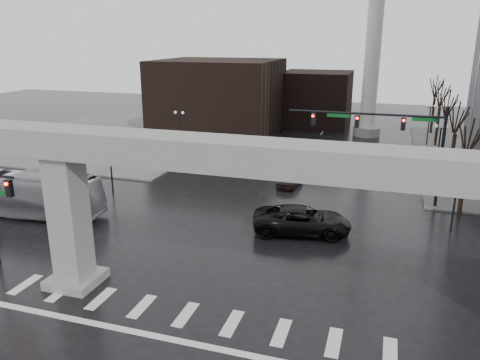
# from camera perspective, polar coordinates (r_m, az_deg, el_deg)

# --- Properties ---
(ground) EXTENTS (160.00, 160.00, 0.00)m
(ground) POSITION_cam_1_polar(r_m,az_deg,el_deg) (24.76, -5.68, -14.80)
(ground) COLOR black
(ground) RESTS_ON ground
(sidewalk_nw) EXTENTS (28.00, 36.00, 0.15)m
(sidewalk_nw) POSITION_cam_1_polar(r_m,az_deg,el_deg) (66.42, -14.23, 5.35)
(sidewalk_nw) COLOR slate
(sidewalk_nw) RESTS_ON ground
(elevated_guideway) EXTENTS (48.00, 2.60, 8.70)m
(elevated_guideway) POSITION_cam_1_polar(r_m,az_deg,el_deg) (21.46, -3.11, 0.36)
(elevated_guideway) COLOR #9A9691
(elevated_guideway) RESTS_ON ground
(building_far_left) EXTENTS (16.00, 14.00, 10.00)m
(building_far_left) POSITION_cam_1_polar(r_m,az_deg,el_deg) (65.73, -2.66, 10.09)
(building_far_left) COLOR black
(building_far_left) RESTS_ON ground
(building_far_mid) EXTENTS (10.00, 10.00, 8.00)m
(building_far_mid) POSITION_cam_1_polar(r_m,az_deg,el_deg) (72.55, 9.22, 9.76)
(building_far_mid) COLOR black
(building_far_mid) RESTS_ON ground
(smokestack) EXTENTS (3.60, 3.60, 30.00)m
(smokestack) POSITION_cam_1_polar(r_m,az_deg,el_deg) (65.25, 16.05, 16.77)
(smokestack) COLOR silver
(smokestack) RESTS_ON ground
(signal_mast_arm) EXTENTS (12.12, 0.43, 8.00)m
(signal_mast_arm) POSITION_cam_1_polar(r_m,az_deg,el_deg) (38.69, 17.99, 5.53)
(signal_mast_arm) COLOR black
(signal_mast_arm) RESTS_ON ground
(flagpole_assembly) EXTENTS (2.06, 0.12, 12.00)m
(flagpole_assembly) POSITION_cam_1_polar(r_m,az_deg,el_deg) (42.11, 26.88, 7.77)
(flagpole_assembly) COLOR silver
(flagpole_assembly) RESTS_ON ground
(lamp_right_0) EXTENTS (1.22, 0.32, 5.11)m
(lamp_right_0) POSITION_cam_1_polar(r_m,az_deg,el_deg) (34.91, 24.97, -0.45)
(lamp_right_0) COLOR black
(lamp_right_0) RESTS_ON ground
(lamp_right_1) EXTENTS (1.22, 0.32, 5.11)m
(lamp_right_1) POSITION_cam_1_polar(r_m,az_deg,el_deg) (48.42, 23.14, 4.34)
(lamp_right_1) COLOR black
(lamp_right_1) RESTS_ON ground
(lamp_right_2) EXTENTS (1.22, 0.32, 5.11)m
(lamp_right_2) POSITION_cam_1_polar(r_m,az_deg,el_deg) (62.14, 22.10, 7.02)
(lamp_right_2) COLOR black
(lamp_right_2) RESTS_ON ground
(lamp_left_0) EXTENTS (1.22, 0.32, 5.11)m
(lamp_left_0) POSITION_cam_1_polar(r_m,az_deg,el_deg) (41.01, -15.58, 2.98)
(lamp_left_0) COLOR black
(lamp_left_0) RESTS_ON ground
(lamp_left_1) EXTENTS (1.22, 0.32, 5.11)m
(lamp_left_1) POSITION_cam_1_polar(r_m,az_deg,el_deg) (52.99, -7.38, 6.58)
(lamp_left_1) COLOR black
(lamp_left_1) RESTS_ON ground
(lamp_left_2) EXTENTS (1.22, 0.32, 5.11)m
(lamp_left_2) POSITION_cam_1_polar(r_m,az_deg,el_deg) (65.77, -2.23, 8.76)
(lamp_left_2) COLOR black
(lamp_left_2) RESTS_ON ground
(tree_right_0) EXTENTS (1.09, 1.58, 7.50)m
(tree_right_0) POSITION_cam_1_polar(r_m,az_deg,el_deg) (39.07, 25.69, 0.15)
(tree_right_0) COLOR black
(tree_right_0) RESTS_ON ground
(tree_right_1) EXTENTS (1.09, 1.61, 7.67)m
(tree_right_1) POSITION_cam_1_polar(r_m,az_deg,el_deg) (46.74, 24.50, 2.96)
(tree_right_1) COLOR black
(tree_right_1) RESTS_ON ground
(tree_right_2) EXTENTS (1.10, 1.63, 7.85)m
(tree_right_2) POSITION_cam_1_polar(r_m,az_deg,el_deg) (54.50, 23.64, 4.98)
(tree_right_2) COLOR black
(tree_right_2) RESTS_ON ground
(tree_right_3) EXTENTS (1.11, 1.66, 8.02)m
(tree_right_3) POSITION_cam_1_polar(r_m,az_deg,el_deg) (62.33, 23.00, 6.49)
(tree_right_3) COLOR black
(tree_right_3) RESTS_ON ground
(tree_right_4) EXTENTS (1.12, 1.69, 8.19)m
(tree_right_4) POSITION_cam_1_polar(r_m,az_deg,el_deg) (70.19, 22.49, 7.66)
(tree_right_4) COLOR black
(tree_right_4) RESTS_ON ground
(pickup_truck) EXTENTS (7.15, 4.29, 1.86)m
(pickup_truck) POSITION_cam_1_polar(r_m,az_deg,el_deg) (32.58, 7.56, -4.88)
(pickup_truck) COLOR black
(pickup_truck) RESTS_ON ground
(city_bus) EXTENTS (12.17, 3.62, 3.34)m
(city_bus) POSITION_cam_1_polar(r_m,az_deg,el_deg) (38.83, -24.71, -1.54)
(city_bus) COLOR #B0B0B5
(city_bus) RESTS_ON ground
(far_car) EXTENTS (2.04, 4.14, 1.36)m
(far_car) POSITION_cam_1_polar(r_m,az_deg,el_deg) (42.58, 6.12, 0.14)
(far_car) COLOR black
(far_car) RESTS_ON ground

